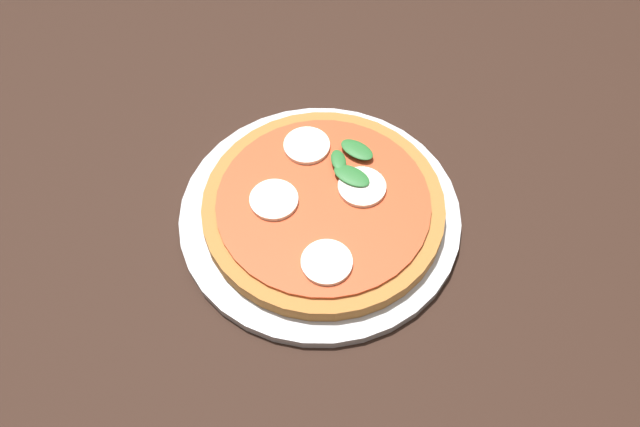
{
  "coord_description": "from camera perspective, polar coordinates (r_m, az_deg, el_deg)",
  "views": [
    {
      "loc": [
        0.46,
        -0.09,
        1.37
      ],
      "look_at": [
        0.03,
        -0.05,
        0.73
      ],
      "focal_mm": 39.03,
      "sensor_mm": 36.0,
      "label": 1
    }
  ],
  "objects": [
    {
      "name": "pizza",
      "position": [
        0.77,
        0.27,
        0.6
      ],
      "size": [
        0.27,
        0.27,
        0.03
      ],
      "color": "#B27033",
      "rests_on": "serving_tray"
    },
    {
      "name": "serving_tray",
      "position": [
        0.78,
        -0.0,
        -0.16
      ],
      "size": [
        0.32,
        0.32,
        0.01
      ],
      "primitive_type": "cylinder",
      "color": "silver",
      "rests_on": "dining_table"
    },
    {
      "name": "ground_plane",
      "position": [
        1.45,
        1.86,
        -15.15
      ],
      "size": [
        6.0,
        6.0,
        0.0
      ],
      "primitive_type": "plane",
      "color": "#2D2B28"
    },
    {
      "name": "dining_table",
      "position": [
        0.88,
        2.96,
        -1.8
      ],
      "size": [
        1.27,
        1.17,
        0.72
      ],
      "color": "black",
      "rests_on": "ground_plane"
    }
  ]
}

